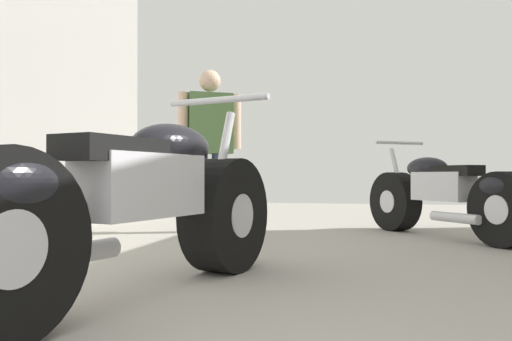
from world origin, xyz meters
TOP-DOWN VIEW (x-y plane):
  - ground_plane at (0.00, 3.11)m, footprint 14.91×14.91m
  - motorcycle_maroon_cruiser at (-0.63, 2.28)m, footprint 0.88×2.16m
  - motorcycle_black_naked at (1.08, 5.01)m, footprint 1.29×1.71m
  - mechanic_in_blue at (-1.16, 5.08)m, footprint 0.62×0.42m

SIDE VIEW (x-z plane):
  - ground_plane at x=0.00m, z-range 0.00..0.00m
  - motorcycle_black_naked at x=1.08m, z-range -0.08..0.84m
  - motorcycle_maroon_cruiser at x=-0.63m, z-range -0.09..0.93m
  - mechanic_in_blue at x=-1.16m, z-range 0.11..1.74m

